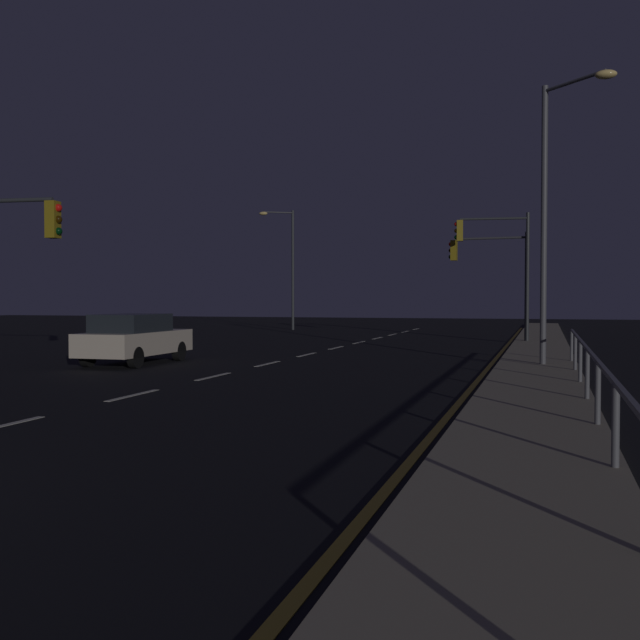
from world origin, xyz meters
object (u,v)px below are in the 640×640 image
Objects in this scene: car at (134,338)px; street_lamp_median at (554,196)px; traffic_light_mid_left at (491,265)px; traffic_light_far_left at (497,252)px; street_lamp_corner at (288,258)px.

car is 0.55× the size of street_lamp_median.
traffic_light_mid_left reaches higher than car.
street_lamp_corner reaches higher than traffic_light_far_left.
street_lamp_median reaches higher than traffic_light_far_left.
street_lamp_median reaches higher than car.
traffic_light_far_left is at bearing -61.79° from traffic_light_mid_left.
street_lamp_median reaches higher than traffic_light_mid_left.
traffic_light_far_left is 1.17× the size of traffic_light_mid_left.
car is 0.57× the size of street_lamp_corner.
car is 17.97m from traffic_light_mid_left.
traffic_light_mid_left is (-0.31, 0.57, -0.54)m from traffic_light_far_left.
traffic_light_far_left is at bearing 100.68° from street_lamp_median.
traffic_light_mid_left is (9.91, 14.72, 2.81)m from car.
car is 0.76× the size of traffic_light_far_left.
car is 0.89× the size of traffic_light_mid_left.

